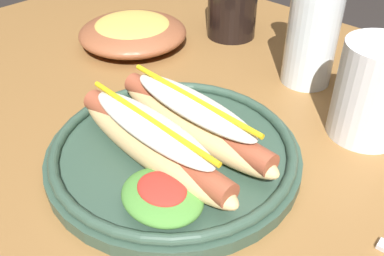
# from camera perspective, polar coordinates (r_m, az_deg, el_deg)

# --- Properties ---
(dining_table) EXTENTS (1.27, 0.89, 0.74)m
(dining_table) POSITION_cam_1_polar(r_m,az_deg,el_deg) (0.59, 4.42, -10.48)
(dining_table) COLOR olive
(dining_table) RESTS_ON ground_plane
(hot_dog_plate) EXTENTS (0.29, 0.29, 0.08)m
(hot_dog_plate) POSITION_cam_1_polar(r_m,az_deg,el_deg) (0.49, -2.50, -2.20)
(hot_dog_plate) COLOR #334C3D
(hot_dog_plate) RESTS_ON dining_table
(extra_cup) EXTENTS (0.09, 0.09, 0.12)m
(extra_cup) POSITION_cam_1_polar(r_m,az_deg,el_deg) (0.56, 22.66, 4.46)
(extra_cup) COLOR white
(extra_cup) RESTS_ON dining_table
(glass_bottle) EXTENTS (0.07, 0.07, 0.23)m
(glass_bottle) POSITION_cam_1_polar(r_m,az_deg,el_deg) (0.64, 15.65, 12.67)
(glass_bottle) COLOR silver
(glass_bottle) RESTS_ON dining_table
(side_bowl) EXTENTS (0.18, 0.18, 0.05)m
(side_bowl) POSITION_cam_1_polar(r_m,az_deg,el_deg) (0.76, -7.76, 12.43)
(side_bowl) COLOR brown
(side_bowl) RESTS_ON dining_table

